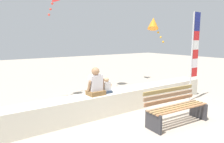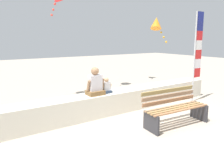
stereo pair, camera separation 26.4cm
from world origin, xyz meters
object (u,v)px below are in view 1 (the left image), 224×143
object	(u,v)px
person_adult	(96,84)
person_child	(107,87)
park_bench	(175,107)
flag_banner	(194,50)
kite_orange	(153,23)

from	to	relation	value
person_adult	person_child	world-z (taller)	person_adult
park_bench	flag_banner	bearing A→B (deg)	24.43
person_child	kite_orange	bearing A→B (deg)	19.41
person_child	park_bench	bearing A→B (deg)	-56.26
person_child	person_adult	bearing A→B (deg)	-179.94
person_child	kite_orange	size ratio (longest dim) A/B	0.43
park_bench	person_child	size ratio (longest dim) A/B	3.98
person_child	kite_orange	distance (m)	3.62
flag_banner	park_bench	bearing A→B (deg)	-155.57
person_adult	person_child	distance (m)	0.39
person_child	flag_banner	world-z (taller)	flag_banner
person_child	flag_banner	xyz separation A→B (m)	(3.20, -0.61, 0.99)
person_adult	person_child	xyz separation A→B (m)	(0.36, 0.00, -0.13)
person_child	flag_banner	size ratio (longest dim) A/B	0.15
person_child	flag_banner	distance (m)	3.40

